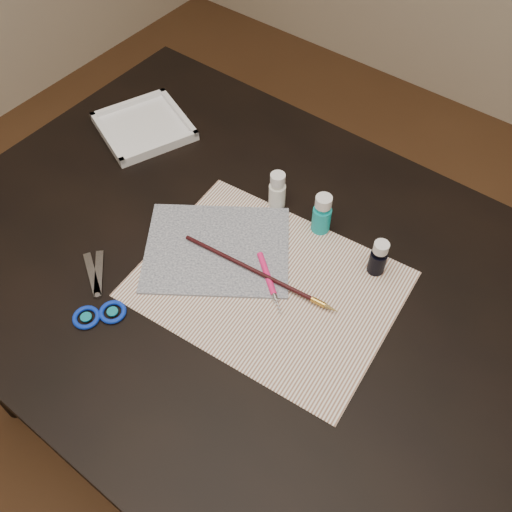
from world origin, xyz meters
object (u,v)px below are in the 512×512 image
Objects in this scene: paper at (268,284)px; palette_tray at (144,126)px; paint_bottle_white at (277,190)px; paint_bottle_cyan at (322,214)px; scissors at (93,289)px; canvas at (217,249)px; paint_bottle_navy at (378,258)px.

paper is 2.44× the size of palette_tray.
paint_bottle_white is 0.11m from paint_bottle_cyan.
palette_tray reaches higher than paper.
scissors is 0.45m from palette_tray.
paint_bottle_cyan is at bearing 89.21° from paper.
paper is 1.67× the size of canvas.
paint_bottle_navy reaches higher than canvas.
canvas is at bearing -151.90° from paint_bottle_navy.
scissors is at bearing -57.77° from palette_tray.
paint_bottle_cyan reaches higher than paint_bottle_navy.
paint_bottle_navy is (0.25, -0.02, -0.00)m from paint_bottle_white.
paint_bottle_cyan is at bearing 52.19° from canvas.
paint_bottle_cyan reaches higher than scissors.
canvas is (-0.13, 0.01, 0.00)m from paper.
paint_bottle_cyan reaches higher than palette_tray.
palette_tray is (-0.24, 0.38, 0.01)m from scissors.
scissors is 1.00× the size of palette_tray.
canvas is 0.40m from palette_tray.
paper is 0.32m from scissors.
paint_bottle_cyan is 0.47× the size of scissors.
paint_bottle_white is 0.25m from paint_bottle_navy.
paint_bottle_white is (-0.11, 0.17, 0.04)m from paper.
paint_bottle_cyan is 0.47× the size of palette_tray.
paint_bottle_cyan is 0.45m from scissors.
paint_bottle_white is at bearing 121.38° from paper.
scissors is (-0.25, -0.38, -0.04)m from paint_bottle_cyan.
paint_bottle_navy is 0.52m from scissors.
canvas is 3.07× the size of paint_bottle_cyan.
paint_bottle_white is 0.40m from scissors.
paper is at bearing -90.79° from paint_bottle_cyan.
paint_bottle_navy is at bearing 46.41° from paper.
palette_tray is (-0.63, 0.03, -0.03)m from paint_bottle_navy.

